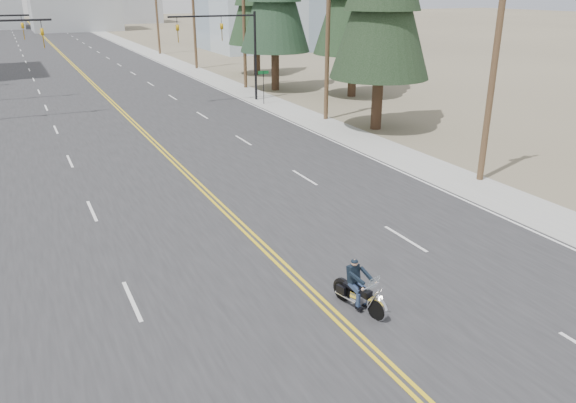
% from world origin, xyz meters
% --- Properties ---
extents(ground_plane, '(400.00, 400.00, 0.00)m').
position_xyz_m(ground_plane, '(0.00, 0.00, 0.00)').
color(ground_plane, '#776D56').
rests_on(ground_plane, ground).
extents(road, '(20.00, 200.00, 0.01)m').
position_xyz_m(road, '(0.00, 70.00, 0.01)').
color(road, '#303033').
rests_on(road, ground).
extents(sidewalk_right, '(3.00, 200.00, 0.01)m').
position_xyz_m(sidewalk_right, '(11.50, 70.00, 0.01)').
color(sidewalk_right, '#A5A5A0').
rests_on(sidewalk_right, ground).
extents(traffic_mast_right, '(7.10, 0.26, 7.00)m').
position_xyz_m(traffic_mast_right, '(8.98, 32.00, 4.94)').
color(traffic_mast_right, black).
rests_on(traffic_mast_right, ground).
extents(street_sign, '(0.90, 0.06, 2.62)m').
position_xyz_m(street_sign, '(10.80, 30.00, 1.80)').
color(street_sign, black).
rests_on(street_sign, ground).
extents(utility_pole_a, '(2.20, 0.30, 11.00)m').
position_xyz_m(utility_pole_a, '(12.50, 8.00, 5.73)').
color(utility_pole_a, brown).
rests_on(utility_pole_a, ground).
extents(utility_pole_b, '(2.20, 0.30, 11.50)m').
position_xyz_m(utility_pole_b, '(12.50, 23.00, 5.98)').
color(utility_pole_b, brown).
rests_on(utility_pole_b, ground).
extents(utility_pole_c, '(2.20, 0.30, 11.00)m').
position_xyz_m(utility_pole_c, '(12.50, 38.00, 5.73)').
color(utility_pole_c, brown).
rests_on(utility_pole_c, ground).
extents(utility_pole_d, '(2.20, 0.30, 11.50)m').
position_xyz_m(utility_pole_d, '(12.50, 53.00, 5.98)').
color(utility_pole_d, brown).
rests_on(utility_pole_d, ground).
extents(utility_pole_e, '(2.20, 0.30, 11.00)m').
position_xyz_m(utility_pole_e, '(12.50, 70.00, 5.73)').
color(utility_pole_e, brown).
rests_on(utility_pole_e, ground).
extents(motorcyclist, '(1.23, 2.06, 1.50)m').
position_xyz_m(motorcyclist, '(0.81, 0.68, 0.75)').
color(motorcyclist, black).
rests_on(motorcyclist, ground).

